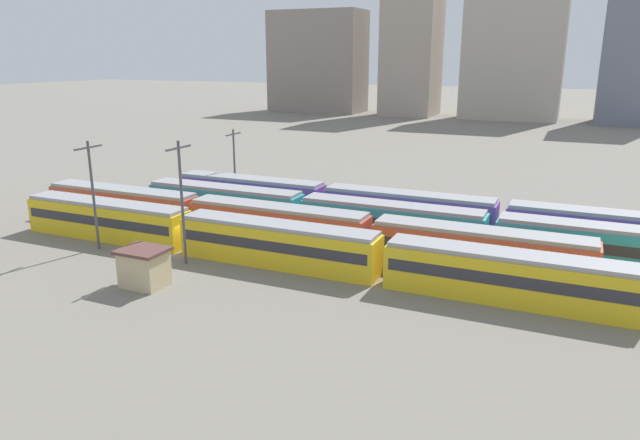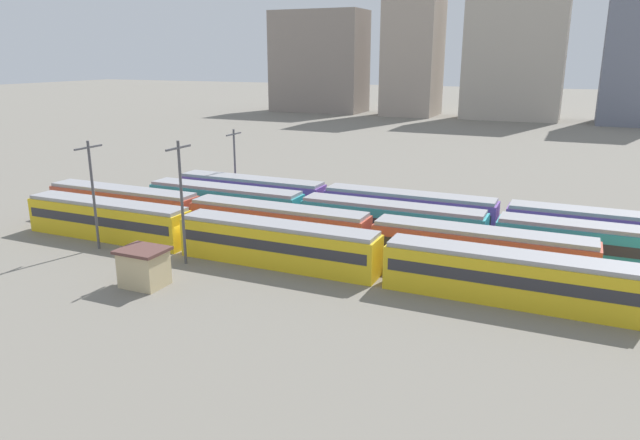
{
  "view_description": "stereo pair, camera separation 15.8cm",
  "coord_description": "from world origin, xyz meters",
  "px_view_note": "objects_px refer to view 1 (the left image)",
  "views": [
    {
      "loc": [
        32.56,
        -41.82,
        17.39
      ],
      "look_at": [
        10.56,
        7.8,
        2.04
      ],
      "focal_mm": 32.72,
      "sensor_mm": 36.0,
      "label": 1
    },
    {
      "loc": [
        32.7,
        -41.75,
        17.39
      ],
      "look_at": [
        10.56,
        7.8,
        2.04
      ],
      "focal_mm": 32.72,
      "sensor_mm": 36.0,
      "label": 2
    }
  ],
  "objects_px": {
    "train_track_0": "(508,276)",
    "train_track_2": "(607,247)",
    "catenary_pole_0": "(182,197)",
    "train_track_1": "(278,224)",
    "catenary_pole_2": "(93,190)",
    "catenary_pole_1": "(234,161)",
    "signal_hut": "(144,267)"
  },
  "relations": [
    {
      "from": "train_track_0",
      "to": "train_track_2",
      "type": "xyz_separation_m",
      "value": [
        6.83,
        10.4,
        0.0
      ]
    },
    {
      "from": "catenary_pole_0",
      "to": "catenary_pole_2",
      "type": "distance_m",
      "value": 9.92
    },
    {
      "from": "train_track_2",
      "to": "catenary_pole_1",
      "type": "height_order",
      "value": "catenary_pole_1"
    },
    {
      "from": "catenary_pole_0",
      "to": "train_track_1",
      "type": "bearing_deg",
      "value": 60.46
    },
    {
      "from": "train_track_1",
      "to": "signal_hut",
      "type": "bearing_deg",
      "value": -108.21
    },
    {
      "from": "train_track_0",
      "to": "train_track_1",
      "type": "distance_m",
      "value": 22.29
    },
    {
      "from": "catenary_pole_1",
      "to": "train_track_0",
      "type": "bearing_deg",
      "value": -28.24
    },
    {
      "from": "train_track_0",
      "to": "catenary_pole_0",
      "type": "xyz_separation_m",
      "value": [
        -26.34,
        -3.02,
        4.0
      ]
    },
    {
      "from": "catenary_pole_0",
      "to": "signal_hut",
      "type": "xyz_separation_m",
      "value": [
        0.17,
        -5.44,
        -4.35
      ]
    },
    {
      "from": "catenary_pole_1",
      "to": "train_track_2",
      "type": "bearing_deg",
      "value": -11.25
    },
    {
      "from": "train_track_1",
      "to": "signal_hut",
      "type": "relative_size",
      "value": 15.5
    },
    {
      "from": "train_track_1",
      "to": "signal_hut",
      "type": "height_order",
      "value": "train_track_1"
    },
    {
      "from": "train_track_1",
      "to": "signal_hut",
      "type": "xyz_separation_m",
      "value": [
        -4.49,
        -13.66,
        -0.35
      ]
    },
    {
      "from": "train_track_2",
      "to": "catenary_pole_2",
      "type": "xyz_separation_m",
      "value": [
        -43.08,
        -13.37,
        3.69
      ]
    },
    {
      "from": "train_track_1",
      "to": "catenary_pole_2",
      "type": "distance_m",
      "value": 17.11
    },
    {
      "from": "train_track_2",
      "to": "catenary_pole_0",
      "type": "bearing_deg",
      "value": -157.96
    },
    {
      "from": "catenary_pole_0",
      "to": "catenary_pole_1",
      "type": "height_order",
      "value": "catenary_pole_0"
    },
    {
      "from": "train_track_1",
      "to": "catenary_pole_0",
      "type": "height_order",
      "value": "catenary_pole_0"
    },
    {
      "from": "catenary_pole_2",
      "to": "catenary_pole_0",
      "type": "bearing_deg",
      "value": -0.31
    },
    {
      "from": "catenary_pole_1",
      "to": "signal_hut",
      "type": "relative_size",
      "value": 2.44
    },
    {
      "from": "train_track_1",
      "to": "catenary_pole_0",
      "type": "distance_m",
      "value": 10.26
    },
    {
      "from": "catenary_pole_1",
      "to": "train_track_1",
      "type": "bearing_deg",
      "value": -45.83
    },
    {
      "from": "train_track_0",
      "to": "train_track_2",
      "type": "relative_size",
      "value": 1.0
    },
    {
      "from": "signal_hut",
      "to": "train_track_1",
      "type": "bearing_deg",
      "value": 71.79
    },
    {
      "from": "train_track_0",
      "to": "catenary_pole_0",
      "type": "distance_m",
      "value": 26.81
    },
    {
      "from": "catenary_pole_2",
      "to": "signal_hut",
      "type": "height_order",
      "value": "catenary_pole_2"
    },
    {
      "from": "train_track_1",
      "to": "catenary_pole_1",
      "type": "bearing_deg",
      "value": 134.17
    },
    {
      "from": "catenary_pole_2",
      "to": "train_track_0",
      "type": "bearing_deg",
      "value": 4.69
    },
    {
      "from": "train_track_0",
      "to": "catenary_pole_1",
      "type": "distance_m",
      "value": 39.59
    },
    {
      "from": "signal_hut",
      "to": "catenary_pole_1",
      "type": "bearing_deg",
      "value": 107.58
    },
    {
      "from": "train_track_0",
      "to": "signal_hut",
      "type": "xyz_separation_m",
      "value": [
        -26.17,
        -8.46,
        -0.35
      ]
    },
    {
      "from": "catenary_pole_0",
      "to": "catenary_pole_1",
      "type": "bearing_deg",
      "value": 111.24
    }
  ]
}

